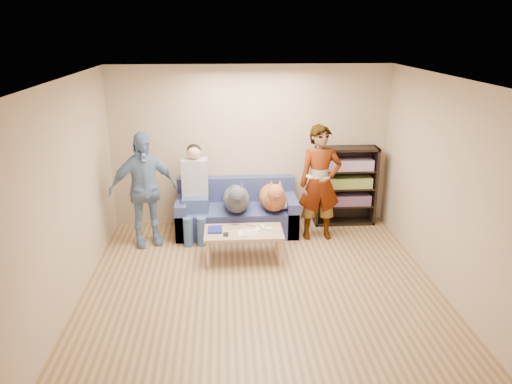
{
  "coord_description": "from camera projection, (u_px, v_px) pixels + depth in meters",
  "views": [
    {
      "loc": [
        -0.44,
        -5.39,
        3.16
      ],
      "look_at": [
        0.0,
        1.2,
        0.95
      ],
      "focal_mm": 35.0,
      "sensor_mm": 36.0,
      "label": 1
    }
  ],
  "objects": [
    {
      "name": "ceiling",
      "position": [
        263.0,
        81.0,
        5.31
      ],
      "size": [
        5.0,
        5.0,
        0.0
      ],
      "primitive_type": "plane",
      "rotation": [
        3.14,
        0.0,
        0.0
      ],
      "color": "white",
      "rests_on": "ground"
    },
    {
      "name": "coffee_table",
      "position": [
        244.0,
        234.0,
        7.01
      ],
      "size": [
        1.1,
        0.6,
        0.42
      ],
      "color": "tan",
      "rests_on": "ground"
    },
    {
      "name": "notebook_blue",
      "position": [
        215.0,
        230.0,
        7.02
      ],
      "size": [
        0.2,
        0.26,
        0.03
      ],
      "primitive_type": "cube",
      "color": "navy",
      "rests_on": "coffee_table"
    },
    {
      "name": "controller_a",
      "position": [
        263.0,
        227.0,
        7.11
      ],
      "size": [
        0.04,
        0.13,
        0.03
      ],
      "primitive_type": "cube",
      "color": "white",
      "rests_on": "coffee_table"
    },
    {
      "name": "held_controller",
      "position": [
        309.0,
        177.0,
        7.31
      ],
      "size": [
        0.08,
        0.13,
        0.03
      ],
      "primitive_type": "cube",
      "rotation": [
        0.0,
        0.0,
        0.38
      ],
      "color": "silver",
      "rests_on": "person_standing_right"
    },
    {
      "name": "dog_tan",
      "position": [
        273.0,
        197.0,
        7.72
      ],
      "size": [
        0.42,
        1.17,
        0.6
      ],
      "color": "#B66037",
      "rests_on": "sofa"
    },
    {
      "name": "wall_back",
      "position": [
        251.0,
        146.0,
        8.09
      ],
      "size": [
        4.5,
        0.0,
        4.5
      ],
      "primitive_type": "plane",
      "rotation": [
        1.57,
        0.0,
        0.0
      ],
      "color": "tan",
      "rests_on": "ground"
    },
    {
      "name": "wall_right",
      "position": [
        453.0,
        192.0,
        5.86
      ],
      "size": [
        0.0,
        5.0,
        5.0
      ],
      "primitive_type": "plane",
      "rotation": [
        1.57,
        0.0,
        -1.57
      ],
      "color": "tan",
      "rests_on": "ground"
    },
    {
      "name": "blanket",
      "position": [
        282.0,
        204.0,
        7.84
      ],
      "size": [
        0.42,
        0.35,
        0.14
      ],
      "primitive_type": "ellipsoid",
      "color": "silver",
      "rests_on": "sofa"
    },
    {
      "name": "person_standing_right",
      "position": [
        320.0,
        183.0,
        7.56
      ],
      "size": [
        0.66,
        0.45,
        1.78
      ],
      "primitive_type": "imported",
      "rotation": [
        0.0,
        0.0,
        0.03
      ],
      "color": "gray",
      "rests_on": "ground"
    },
    {
      "name": "magazine",
      "position": [
        250.0,
        232.0,
        6.92
      ],
      "size": [
        0.22,
        0.17,
        0.01
      ],
      "primitive_type": "cube",
      "color": "beige",
      "rests_on": "coffee_table"
    },
    {
      "name": "pen_orange",
      "position": [
        243.0,
        235.0,
        6.84
      ],
      "size": [
        0.13,
        0.06,
        0.01
      ],
      "primitive_type": "cylinder",
      "rotation": [
        0.0,
        1.57,
        0.35
      ],
      "color": "#C24E1B",
      "rests_on": "coffee_table"
    },
    {
      "name": "bookshelf",
      "position": [
        345.0,
        184.0,
        8.22
      ],
      "size": [
        1.0,
        0.34,
        1.3
      ],
      "color": "black",
      "rests_on": "ground"
    },
    {
      "name": "wallet",
      "position": [
        226.0,
        234.0,
        6.87
      ],
      "size": [
        0.07,
        0.12,
        0.02
      ],
      "primitive_type": "cube",
      "color": "black",
      "rests_on": "coffee_table"
    },
    {
      "name": "dog_gray",
      "position": [
        236.0,
        198.0,
        7.65
      ],
      "size": [
        0.42,
        1.25,
        0.6
      ],
      "color": "#51555C",
      "rests_on": "sofa"
    },
    {
      "name": "wall_left",
      "position": [
        63.0,
        200.0,
        5.58
      ],
      "size": [
        0.0,
        5.0,
        5.0
      ],
      "primitive_type": "plane",
      "rotation": [
        1.57,
        0.0,
        1.57
      ],
      "color": "tan",
      "rests_on": "ground"
    },
    {
      "name": "person_seated",
      "position": [
        195.0,
        188.0,
        7.7
      ],
      "size": [
        0.4,
        0.73,
        1.47
      ],
      "color": "#3B5483",
      "rests_on": "sofa"
    },
    {
      "name": "headphone_cup_b",
      "position": [
        257.0,
        228.0,
        7.06
      ],
      "size": [
        0.07,
        0.07,
        0.02
      ],
      "primitive_type": "cylinder",
      "color": "white",
      "rests_on": "coffee_table"
    },
    {
      "name": "pen_black",
      "position": [
        251.0,
        226.0,
        7.17
      ],
      "size": [
        0.13,
        0.08,
        0.01
      ],
      "primitive_type": "cylinder",
      "rotation": [
        0.0,
        1.57,
        -0.52
      ],
      "color": "black",
      "rests_on": "coffee_table"
    },
    {
      "name": "headphone_cup_a",
      "position": [
        258.0,
        231.0,
        6.99
      ],
      "size": [
        0.07,
        0.07,
        0.02
      ],
      "primitive_type": "cylinder",
      "color": "white",
      "rests_on": "coffee_table"
    },
    {
      "name": "papers",
      "position": [
        247.0,
        233.0,
        6.9
      ],
      "size": [
        0.26,
        0.2,
        0.02
      ],
      "primitive_type": "cube",
      "color": "white",
      "rests_on": "coffee_table"
    },
    {
      "name": "ground",
      "position": [
        262.0,
        296.0,
        6.13
      ],
      "size": [
        5.0,
        5.0,
        0.0
      ],
      "primitive_type": "plane",
      "color": "brown",
      "rests_on": "ground"
    },
    {
      "name": "camera_silver",
      "position": [
        235.0,
        226.0,
        7.1
      ],
      "size": [
        0.11,
        0.06,
        0.05
      ],
      "primitive_type": "cube",
      "color": "silver",
      "rests_on": "coffee_table"
    },
    {
      "name": "wall_front",
      "position": [
        292.0,
        316.0,
        3.35
      ],
      "size": [
        4.5,
        0.0,
        4.5
      ],
      "primitive_type": "plane",
      "rotation": [
        -1.57,
        0.0,
        0.0
      ],
      "color": "tan",
      "rests_on": "ground"
    },
    {
      "name": "sofa",
      "position": [
        237.0,
        214.0,
        8.01
      ],
      "size": [
        1.9,
        0.85,
        0.82
      ],
      "color": "#515B93",
      "rests_on": "ground"
    },
    {
      "name": "controller_b",
      "position": [
        269.0,
        229.0,
        7.03
      ],
      "size": [
        0.09,
        0.06,
        0.03
      ],
      "primitive_type": "cube",
      "color": "white",
      "rests_on": "coffee_table"
    },
    {
      "name": "person_standing_left",
      "position": [
        144.0,
        189.0,
        7.35
      ],
      "size": [
        1.1,
        0.76,
        1.73
      ],
      "primitive_type": "imported",
      "rotation": [
        0.0,
        0.0,
        0.37
      ],
      "color": "#7B9CC4",
      "rests_on": "ground"
    }
  ]
}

